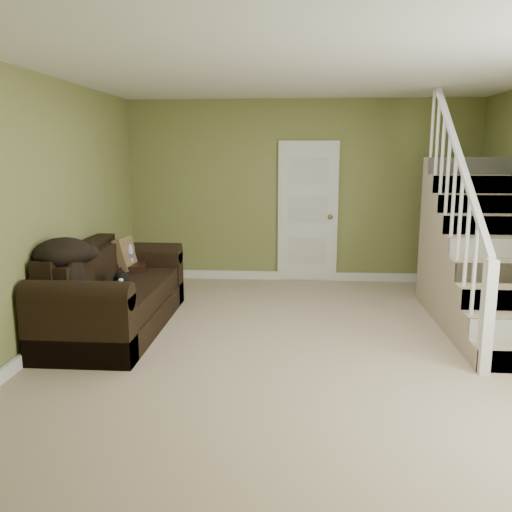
% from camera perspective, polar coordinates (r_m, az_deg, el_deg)
% --- Properties ---
extents(floor, '(5.00, 5.50, 0.01)m').
position_cam_1_polar(floor, '(5.45, 4.79, -9.19)').
color(floor, tan).
rests_on(floor, ground).
extents(ceiling, '(5.00, 5.50, 0.01)m').
position_cam_1_polar(ceiling, '(5.17, 5.27, 19.00)').
color(ceiling, white).
rests_on(ceiling, wall_back).
extents(wall_back, '(5.00, 0.04, 2.60)m').
position_cam_1_polar(wall_back, '(7.89, 4.78, 6.77)').
color(wall_back, olive).
rests_on(wall_back, floor).
extents(wall_front, '(5.00, 0.04, 2.60)m').
position_cam_1_polar(wall_front, '(2.43, 5.80, -2.78)').
color(wall_front, olive).
rests_on(wall_front, floor).
extents(wall_left, '(0.04, 5.50, 2.60)m').
position_cam_1_polar(wall_left, '(5.69, -21.12, 4.44)').
color(wall_left, olive).
rests_on(wall_left, floor).
extents(baseboard_back, '(5.00, 0.04, 0.12)m').
position_cam_1_polar(baseboard_back, '(8.04, 4.64, -2.09)').
color(baseboard_back, white).
rests_on(baseboard_back, floor).
extents(baseboard_left, '(0.04, 5.50, 0.12)m').
position_cam_1_polar(baseboard_left, '(5.93, -20.02, -7.52)').
color(baseboard_left, white).
rests_on(baseboard_left, floor).
extents(door, '(0.86, 0.12, 2.02)m').
position_cam_1_polar(door, '(7.87, 5.48, 4.60)').
color(door, white).
rests_on(door, floor).
extents(staircase, '(1.00, 2.51, 2.82)m').
position_cam_1_polar(staircase, '(6.54, 22.57, -0.75)').
color(staircase, tan).
rests_on(staircase, floor).
extents(sofa, '(0.98, 2.27, 0.90)m').
position_cam_1_polar(sofa, '(5.99, -14.94, -4.24)').
color(sofa, black).
rests_on(sofa, floor).
extents(side_table, '(0.57, 0.57, 0.79)m').
position_cam_1_polar(side_table, '(6.72, -13.44, -3.02)').
color(side_table, black).
rests_on(side_table, floor).
extents(cat, '(0.28, 0.45, 0.22)m').
position_cam_1_polar(cat, '(5.78, -14.07, -2.42)').
color(cat, black).
rests_on(cat, sofa).
extents(banana, '(0.16, 0.20, 0.06)m').
position_cam_1_polar(banana, '(5.41, -14.93, -3.98)').
color(banana, gold).
rests_on(banana, sofa).
extents(throw_pillow, '(0.21, 0.40, 0.40)m').
position_cam_1_polar(throw_pillow, '(6.60, -13.55, 0.24)').
color(throw_pillow, '#452C1B').
rests_on(throw_pillow, sofa).
extents(throw_blanket, '(0.63, 0.75, 0.27)m').
position_cam_1_polar(throw_blanket, '(5.49, -19.77, 0.38)').
color(throw_blanket, black).
rests_on(throw_blanket, sofa).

